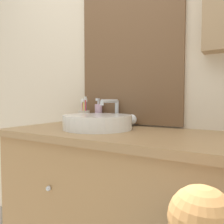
% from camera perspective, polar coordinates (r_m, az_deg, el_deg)
% --- Properties ---
extents(wall_back, '(3.20, 0.18, 2.50)m').
position_cam_1_polar(wall_back, '(1.35, 13.23, 12.82)').
color(wall_back, beige).
rests_on(wall_back, ground_plane).
extents(vanity_counter, '(1.45, 0.56, 0.89)m').
position_cam_1_polar(vanity_counter, '(1.21, 6.60, -26.50)').
color(vanity_counter, '#A37A4C').
rests_on(vanity_counter, ground_plane).
extents(sink_basin, '(0.38, 0.43, 0.16)m').
position_cam_1_polar(sink_basin, '(1.20, -3.50, -2.45)').
color(sink_basin, white).
rests_on(sink_basin, vanity_counter).
extents(toothbrush_holder, '(0.08, 0.08, 0.18)m').
position_cam_1_polar(toothbrush_holder, '(1.45, -7.35, -1.16)').
color(toothbrush_holder, beige).
rests_on(toothbrush_holder, vanity_counter).
extents(soap_dispenser, '(0.05, 0.05, 0.17)m').
position_cam_1_polar(soap_dispenser, '(1.43, -3.54, -0.44)').
color(soap_dispenser, '#CCA3BC').
rests_on(soap_dispenser, vanity_counter).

